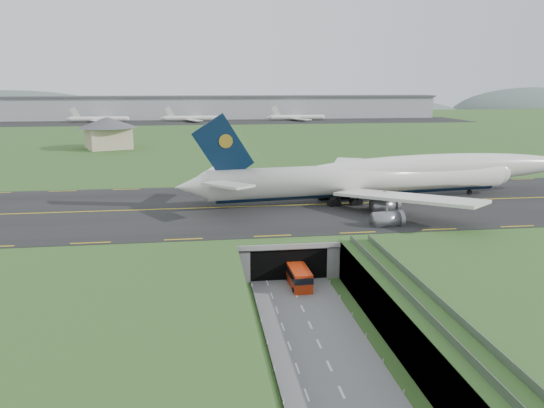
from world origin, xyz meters
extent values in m
plane|color=#2D5421|center=(0.00, 0.00, 0.00)|extent=(900.00, 900.00, 0.00)
cube|color=gray|center=(0.00, 0.00, 3.00)|extent=(800.00, 800.00, 6.00)
cube|color=slate|center=(0.00, -7.50, 0.10)|extent=(12.00, 75.00, 0.20)
cube|color=black|center=(0.00, 33.00, 6.09)|extent=(800.00, 44.00, 0.18)
cube|color=gray|center=(0.00, 19.00, 5.50)|extent=(16.00, 22.00, 1.00)
cube|color=gray|center=(-7.00, 19.00, 3.00)|extent=(2.00, 22.00, 6.00)
cube|color=gray|center=(7.00, 19.00, 3.00)|extent=(2.00, 22.00, 6.00)
cube|color=black|center=(0.00, 14.00, 2.50)|extent=(12.00, 12.00, 5.00)
cube|color=#A8A8A3|center=(0.00, 7.95, 5.60)|extent=(17.00, 0.50, 0.80)
cube|color=#A8A8A3|center=(11.00, -18.50, 5.80)|extent=(3.00, 53.00, 0.50)
cube|color=gray|center=(9.60, -18.50, 6.55)|extent=(0.06, 53.00, 1.00)
cube|color=gray|center=(12.40, -18.50, 6.55)|extent=(0.06, 53.00, 1.00)
cylinder|color=#A8A8A3|center=(11.00, -28.00, 2.80)|extent=(0.90, 0.90, 5.60)
cylinder|color=#A8A8A3|center=(11.00, -16.00, 2.80)|extent=(0.90, 0.90, 5.60)
cylinder|color=#A8A8A3|center=(11.00, -4.00, 2.80)|extent=(0.90, 0.90, 5.60)
cylinder|color=silver|center=(19.66, 34.84, 10.86)|extent=(63.92, 13.43, 5.99)
sphere|color=silver|center=(51.27, 38.58, 10.86)|extent=(6.52, 6.52, 5.87)
cone|color=silver|center=(-14.73, 30.77, 10.86)|extent=(7.18, 6.42, 5.69)
ellipsoid|color=silver|center=(36.73, 36.86, 12.21)|extent=(64.69, 13.06, 6.29)
ellipsoid|color=black|center=(50.34, 38.47, 11.61)|extent=(4.47, 3.10, 2.10)
cylinder|color=black|center=(19.66, 34.84, 8.52)|extent=(60.35, 9.61, 2.52)
cube|color=silver|center=(19.76, 49.93, 9.92)|extent=(17.09, 28.36, 2.52)
cube|color=silver|center=(-9.98, 38.40, 12.26)|extent=(7.66, 11.13, 0.96)
cube|color=silver|center=(23.28, 20.19, 9.92)|extent=(22.04, 26.40, 2.52)
cube|color=silver|center=(-8.33, 24.46, 12.26)|extent=(9.33, 10.87, 0.96)
cube|color=black|center=(-8.69, 31.48, 17.88)|extent=(11.89, 1.96, 13.25)
cylinder|color=gold|center=(-8.23, 31.54, 19.28)|extent=(2.68, 0.96, 2.62)
cylinder|color=slate|center=(19.29, 43.75, 7.02)|extent=(5.20, 3.64, 3.09)
cylinder|color=slate|center=(13.74, 52.99, 7.02)|extent=(5.20, 3.64, 3.09)
cylinder|color=slate|center=(21.38, 26.09, 7.02)|extent=(5.20, 3.64, 3.09)
cylinder|color=slate|center=(18.14, 15.81, 7.02)|extent=(5.20, 3.64, 3.09)
cylinder|color=black|center=(44.94, 37.83, 6.69)|extent=(1.08, 0.59, 1.03)
cube|color=black|center=(15.48, 34.35, 6.84)|extent=(6.35, 7.17, 1.31)
cube|color=#BA2C0C|center=(1.01, 5.24, 1.65)|extent=(2.89, 7.30, 2.89)
cube|color=black|center=(1.01, 5.24, 2.22)|extent=(2.96, 7.40, 0.96)
cube|color=black|center=(1.01, 5.24, 0.44)|extent=(2.69, 6.81, 0.48)
cylinder|color=black|center=(-0.17, 2.80, 0.53)|extent=(0.36, 0.88, 0.87)
cylinder|color=black|center=(-0.31, 7.62, 0.53)|extent=(0.36, 0.88, 0.87)
cylinder|color=black|center=(2.33, 2.87, 0.53)|extent=(0.36, 0.88, 0.87)
cylinder|color=black|center=(2.20, 7.68, 0.53)|extent=(0.36, 0.88, 0.87)
cube|color=#C8B090|center=(-46.56, 135.46, 9.91)|extent=(19.01, 19.01, 7.83)
cone|color=#4C4C51|center=(-46.56, 135.46, 15.78)|extent=(27.88, 27.88, 3.91)
cube|color=#B2B2B2|center=(0.00, 300.00, 13.50)|extent=(300.00, 22.00, 15.00)
cube|color=#4C4C51|center=(0.00, 300.00, 21.00)|extent=(302.00, 24.00, 1.20)
cube|color=black|center=(0.00, 270.00, 6.14)|extent=(320.00, 50.00, 0.08)
cylinder|color=silver|center=(-74.38, 275.00, 8.18)|extent=(34.00, 3.20, 3.20)
cylinder|color=silver|center=(-17.02, 275.00, 8.18)|extent=(34.00, 3.20, 3.20)
cylinder|color=silver|center=(50.61, 275.00, 8.18)|extent=(34.00, 3.20, 3.20)
ellipsoid|color=#4E5E5A|center=(-180.00, 430.00, -4.00)|extent=(220.00, 77.00, 56.00)
ellipsoid|color=#4E5E5A|center=(120.00, 430.00, -4.00)|extent=(260.00, 91.00, 44.00)
ellipsoid|color=#4E5E5A|center=(320.00, 430.00, -4.00)|extent=(180.00, 63.00, 60.00)
camera|label=1|loc=(-13.17, -68.28, 29.90)|focal=35.00mm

